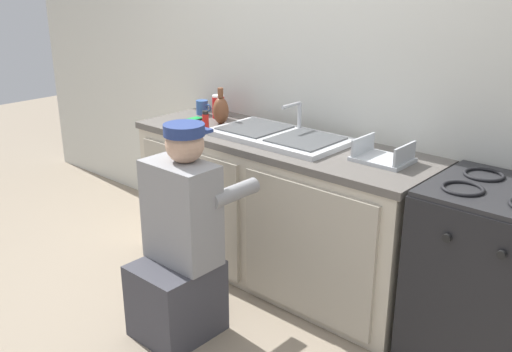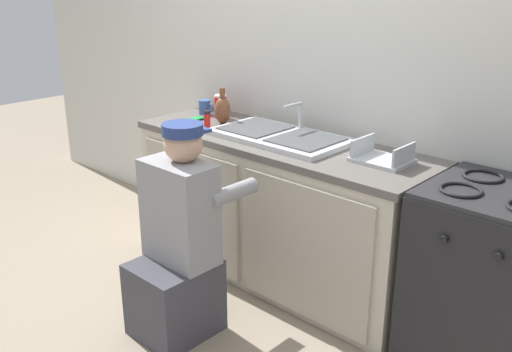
# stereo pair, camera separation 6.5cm
# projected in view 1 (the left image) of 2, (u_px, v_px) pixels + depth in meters

# --- Properties ---
(ground_plane) EXTENTS (12.00, 12.00, 0.00)m
(ground_plane) POSITION_uv_depth(u_px,v_px,m) (245.00, 291.00, 3.38)
(ground_plane) COLOR gray
(back_wall) EXTENTS (6.00, 0.10, 2.50)m
(back_wall) POSITION_uv_depth(u_px,v_px,m) (317.00, 66.00, 3.41)
(back_wall) COLOR silver
(back_wall) RESTS_ON ground_plane
(counter_cabinet) EXTENTS (1.85, 0.62, 0.83)m
(counter_cabinet) POSITION_uv_depth(u_px,v_px,m) (277.00, 212.00, 3.44)
(counter_cabinet) COLOR beige
(counter_cabinet) RESTS_ON ground_plane
(countertop) EXTENTS (1.89, 0.62, 0.04)m
(countertop) POSITION_uv_depth(u_px,v_px,m) (279.00, 142.00, 3.30)
(countertop) COLOR #5B5651
(countertop) RESTS_ON counter_cabinet
(sink_double_basin) EXTENTS (0.80, 0.44, 0.19)m
(sink_double_basin) POSITION_uv_depth(u_px,v_px,m) (279.00, 136.00, 3.29)
(sink_double_basin) COLOR silver
(sink_double_basin) RESTS_ON countertop
(stove_range) EXTENTS (0.64, 0.62, 0.90)m
(stove_range) POSITION_uv_depth(u_px,v_px,m) (492.00, 279.00, 2.63)
(stove_range) COLOR black
(stove_range) RESTS_ON ground_plane
(plumber_person) EXTENTS (0.42, 0.61, 1.10)m
(plumber_person) POSITION_uv_depth(u_px,v_px,m) (180.00, 250.00, 2.87)
(plumber_person) COLOR #3F3F47
(plumber_person) RESTS_ON ground_plane
(soda_cup_red) EXTENTS (0.08, 0.08, 0.15)m
(soda_cup_red) POSITION_uv_depth(u_px,v_px,m) (218.00, 107.00, 3.74)
(soda_cup_red) COLOR red
(soda_cup_red) RESTS_ON countertop
(coffee_mug) EXTENTS (0.13, 0.08, 0.09)m
(coffee_mug) POSITION_uv_depth(u_px,v_px,m) (202.00, 107.00, 3.85)
(coffee_mug) COLOR #335699
(coffee_mug) RESTS_ON countertop
(vase_decorative) EXTENTS (0.10, 0.10, 0.23)m
(vase_decorative) POSITION_uv_depth(u_px,v_px,m) (221.00, 110.00, 3.59)
(vase_decorative) COLOR brown
(vase_decorative) RESTS_ON countertop
(dish_rack_tray) EXTENTS (0.28, 0.22, 0.11)m
(dish_rack_tray) POSITION_uv_depth(u_px,v_px,m) (383.00, 157.00, 2.89)
(dish_rack_tray) COLOR #B2B7BC
(dish_rack_tray) RESTS_ON countertop
(spice_bottle_red) EXTENTS (0.04, 0.04, 0.10)m
(spice_bottle_red) POSITION_uv_depth(u_px,v_px,m) (206.00, 119.00, 3.52)
(spice_bottle_red) COLOR red
(spice_bottle_red) RESTS_ON countertop
(cell_phone) EXTENTS (0.07, 0.14, 0.01)m
(cell_phone) POSITION_uv_depth(u_px,v_px,m) (193.00, 120.00, 3.70)
(cell_phone) COLOR black
(cell_phone) RESTS_ON countertop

